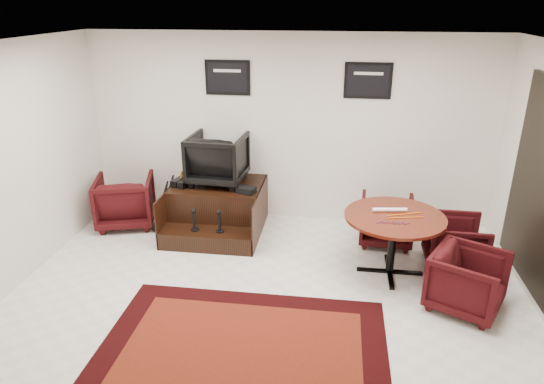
{
  "coord_description": "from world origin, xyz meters",
  "views": [
    {
      "loc": [
        0.71,
        -4.48,
        3.22
      ],
      "look_at": [
        -0.03,
        0.9,
        1.04
      ],
      "focal_mm": 32.0,
      "sensor_mm": 36.0,
      "label": 1
    }
  ],
  "objects_px": {
    "shine_podium": "(218,209)",
    "shine_chair": "(218,156)",
    "armchair_side": "(125,198)",
    "meeting_table": "(394,223)",
    "table_chair_corner": "(468,278)",
    "table_chair_window": "(456,240)",
    "table_chair_back": "(386,218)"
  },
  "relations": [
    {
      "from": "meeting_table",
      "to": "table_chair_back",
      "type": "height_order",
      "value": "meeting_table"
    },
    {
      "from": "shine_podium",
      "to": "shine_chair",
      "type": "xyz_separation_m",
      "value": [
        -0.0,
        0.14,
        0.77
      ]
    },
    {
      "from": "shine_podium",
      "to": "table_chair_back",
      "type": "distance_m",
      "value": 2.44
    },
    {
      "from": "table_chair_back",
      "to": "shine_chair",
      "type": "bearing_deg",
      "value": -1.64
    },
    {
      "from": "table_chair_window",
      "to": "table_chair_corner",
      "type": "bearing_deg",
      "value": 176.96
    },
    {
      "from": "shine_chair",
      "to": "table_chair_window",
      "type": "distance_m",
      "value": 3.44
    },
    {
      "from": "meeting_table",
      "to": "shine_chair",
      "type": "bearing_deg",
      "value": 156.1
    },
    {
      "from": "shine_chair",
      "to": "meeting_table",
      "type": "height_order",
      "value": "shine_chair"
    },
    {
      "from": "table_chair_window",
      "to": "table_chair_corner",
      "type": "distance_m",
      "value": 0.95
    },
    {
      "from": "table_chair_window",
      "to": "table_chair_corner",
      "type": "height_order",
      "value": "table_chair_corner"
    },
    {
      "from": "armchair_side",
      "to": "meeting_table",
      "type": "distance_m",
      "value": 3.97
    },
    {
      "from": "meeting_table",
      "to": "table_chair_corner",
      "type": "bearing_deg",
      "value": -40.33
    },
    {
      "from": "shine_chair",
      "to": "table_chair_window",
      "type": "height_order",
      "value": "shine_chair"
    },
    {
      "from": "shine_podium",
      "to": "table_chair_window",
      "type": "bearing_deg",
      "value": -11.07
    },
    {
      "from": "shine_chair",
      "to": "table_chair_corner",
      "type": "relative_size",
      "value": 1.07
    },
    {
      "from": "shine_podium",
      "to": "armchair_side",
      "type": "relative_size",
      "value": 1.64
    },
    {
      "from": "shine_podium",
      "to": "armchair_side",
      "type": "height_order",
      "value": "armchair_side"
    },
    {
      "from": "meeting_table",
      "to": "table_chair_window",
      "type": "bearing_deg",
      "value": 19.95
    },
    {
      "from": "meeting_table",
      "to": "table_chair_back",
      "type": "xyz_separation_m",
      "value": [
        0.0,
        0.85,
        -0.33
      ]
    },
    {
      "from": "shine_podium",
      "to": "shine_chair",
      "type": "distance_m",
      "value": 0.79
    },
    {
      "from": "shine_podium",
      "to": "meeting_table",
      "type": "distance_m",
      "value": 2.64
    },
    {
      "from": "shine_podium",
      "to": "table_chair_back",
      "type": "relative_size",
      "value": 1.88
    },
    {
      "from": "meeting_table",
      "to": "table_chair_corner",
      "type": "xyz_separation_m",
      "value": [
        0.76,
        -0.65,
        -0.32
      ]
    },
    {
      "from": "armchair_side",
      "to": "table_chair_back",
      "type": "distance_m",
      "value": 3.86
    },
    {
      "from": "shine_podium",
      "to": "armchair_side",
      "type": "xyz_separation_m",
      "value": [
        -1.41,
        -0.04,
        0.1
      ]
    },
    {
      "from": "table_chair_window",
      "to": "meeting_table",
      "type": "bearing_deg",
      "value": 111.04
    },
    {
      "from": "meeting_table",
      "to": "table_chair_corner",
      "type": "relative_size",
      "value": 1.61
    },
    {
      "from": "table_chair_back",
      "to": "table_chair_corner",
      "type": "xyz_separation_m",
      "value": [
        0.76,
        -1.49,
        0.01
      ]
    },
    {
      "from": "shine_chair",
      "to": "armchair_side",
      "type": "xyz_separation_m",
      "value": [
        -1.41,
        -0.18,
        -0.67
      ]
    },
    {
      "from": "shine_chair",
      "to": "table_chair_corner",
      "type": "distance_m",
      "value": 3.7
    },
    {
      "from": "shine_chair",
      "to": "armchair_side",
      "type": "relative_size",
      "value": 0.96
    },
    {
      "from": "shine_podium",
      "to": "table_chair_back",
      "type": "bearing_deg",
      "value": -2.17
    }
  ]
}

